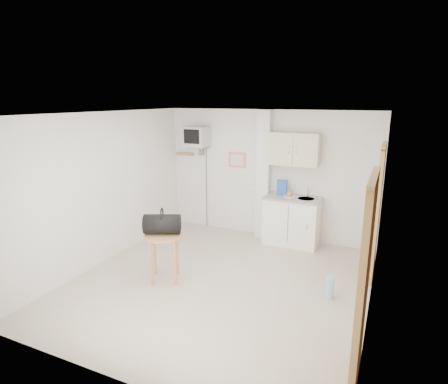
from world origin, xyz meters
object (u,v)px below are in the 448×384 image
at_px(crt_television, 197,137).
at_px(duffel_bag, 162,224).
at_px(round_table, 164,242).
at_px(water_bottle, 330,288).

bearing_deg(crt_television, duffel_bag, -74.91).
bearing_deg(crt_television, round_table, -74.09).
height_order(round_table, duffel_bag, duffel_bag).
height_order(crt_television, round_table, crt_television).
xyz_separation_m(round_table, duffel_bag, (-0.05, 0.04, 0.26)).
distance_m(crt_television, round_table, 2.71).
bearing_deg(crt_television, water_bottle, -30.81).
distance_m(duffel_bag, water_bottle, 2.57).
bearing_deg(duffel_bag, crt_television, 80.80).
height_order(round_table, water_bottle, round_table).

